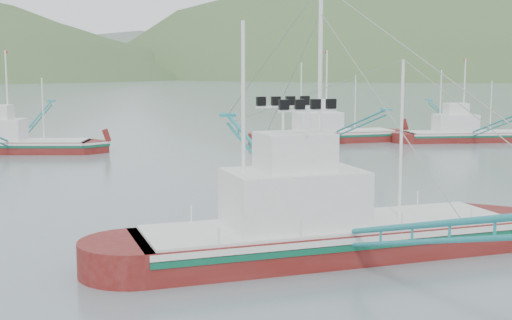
{
  "coord_description": "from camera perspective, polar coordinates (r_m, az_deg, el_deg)",
  "views": [
    {
      "loc": [
        -3.44,
        -29.57,
        8.05
      ],
      "look_at": [
        0.0,
        6.0,
        3.2
      ],
      "focal_mm": 50.0,
      "sensor_mm": 36.0,
      "label": 1
    }
  ],
  "objects": [
    {
      "name": "ground",
      "position": [
        30.83,
        1.08,
        -7.4
      ],
      "size": [
        1200.0,
        1200.0,
        0.0
      ],
      "primitive_type": "plane",
      "color": "slate",
      "rests_on": "ground"
    },
    {
      "name": "main_boat",
      "position": [
        29.96,
        5.66,
        -3.52
      ],
      "size": [
        17.02,
        29.34,
        12.06
      ],
      "rotation": [
        0.0,
        0.0,
        0.24
      ],
      "color": "#5F110E",
      "rests_on": "ground"
    },
    {
      "name": "bg_boat_far",
      "position": [
        73.72,
        5.85,
        2.77
      ],
      "size": [
        14.24,
        24.72,
        10.11
      ],
      "rotation": [
        0.0,
        0.0,
        0.19
      ],
      "color": "#5F110E",
      "rests_on": "ground"
    },
    {
      "name": "bg_boat_left",
      "position": [
        68.29,
        -18.95,
        1.72
      ],
      "size": [
        13.84,
        24.5,
        9.94
      ],
      "rotation": [
        0.0,
        0.0,
        -0.1
      ],
      "color": "#5F110E",
      "rests_on": "ground"
    },
    {
      "name": "bg_boat_right",
      "position": [
        76.91,
        16.38,
        2.35
      ],
      "size": [
        12.62,
        22.77,
        9.21
      ],
      "rotation": [
        0.0,
        0.0,
        0.02
      ],
      "color": "#5F110E",
      "rests_on": "ground"
    },
    {
      "name": "ridge_distant",
      "position": [
        590.57,
        -2.29,
        6.94
      ],
      "size": [
        960.0,
        400.0,
        240.0
      ],
      "primitive_type": "ellipsoid",
      "color": "slate",
      "rests_on": "ground"
    }
  ]
}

